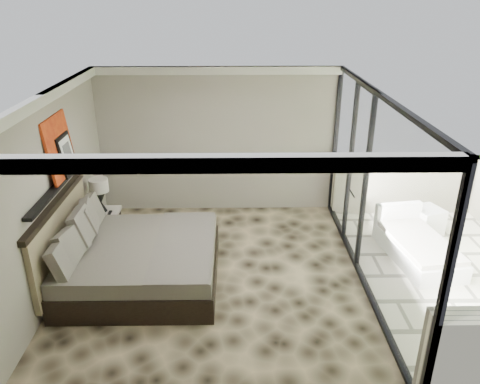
{
  "coord_description": "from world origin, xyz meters",
  "views": [
    {
      "loc": [
        0.3,
        -6.05,
        4.03
      ],
      "look_at": [
        0.4,
        0.4,
        1.25
      ],
      "focal_mm": 35.0,
      "sensor_mm": 36.0,
      "label": 1
    }
  ],
  "objects_px": {
    "nightstand": "(107,225)",
    "table_lamp": "(99,191)",
    "lounger": "(417,246)",
    "bed": "(134,259)",
    "ottoman": "(427,221)"
  },
  "relations": [
    {
      "from": "nightstand",
      "to": "table_lamp",
      "type": "height_order",
      "value": "table_lamp"
    },
    {
      "from": "nightstand",
      "to": "lounger",
      "type": "distance_m",
      "value": 5.27
    },
    {
      "from": "nightstand",
      "to": "table_lamp",
      "type": "xyz_separation_m",
      "value": [
        -0.05,
        0.0,
        0.66
      ]
    },
    {
      "from": "bed",
      "to": "table_lamp",
      "type": "bearing_deg",
      "value": 120.61
    },
    {
      "from": "bed",
      "to": "table_lamp",
      "type": "relative_size",
      "value": 3.84
    },
    {
      "from": "table_lamp",
      "to": "ottoman",
      "type": "bearing_deg",
      "value": 1.0
    },
    {
      "from": "ottoman",
      "to": "lounger",
      "type": "xyz_separation_m",
      "value": [
        -0.48,
        -0.85,
        -0.04
      ]
    },
    {
      "from": "ottoman",
      "to": "nightstand",
      "type": "bearing_deg",
      "value": -178.95
    },
    {
      "from": "lounger",
      "to": "bed",
      "type": "bearing_deg",
      "value": 179.24
    },
    {
      "from": "bed",
      "to": "ottoman",
      "type": "distance_m",
      "value": 5.16
    },
    {
      "from": "bed",
      "to": "nightstand",
      "type": "relative_size",
      "value": 4.77
    },
    {
      "from": "table_lamp",
      "to": "ottoman",
      "type": "relative_size",
      "value": 1.25
    },
    {
      "from": "bed",
      "to": "nightstand",
      "type": "height_order",
      "value": "bed"
    },
    {
      "from": "nightstand",
      "to": "table_lamp",
      "type": "bearing_deg",
      "value": 177.41
    },
    {
      "from": "nightstand",
      "to": "ottoman",
      "type": "relative_size",
      "value": 1.01
    }
  ]
}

